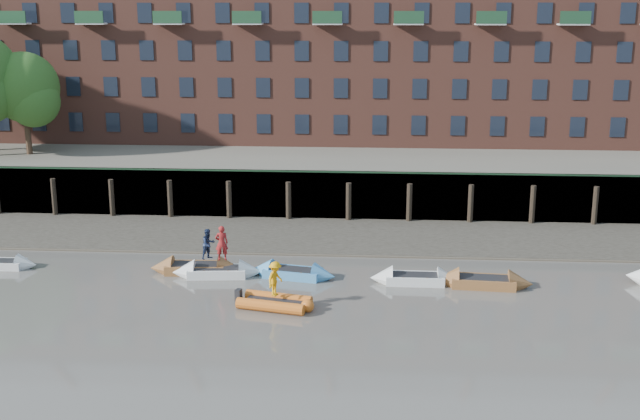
# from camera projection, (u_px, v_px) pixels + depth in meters

# --- Properties ---
(ground) EXTENTS (220.00, 220.00, 0.00)m
(ground) POSITION_uv_depth(u_px,v_px,m) (281.00, 359.00, 32.41)
(ground) COLOR #5C5851
(ground) RESTS_ON ground
(foreshore) EXTENTS (110.00, 8.00, 0.50)m
(foreshore) POSITION_uv_depth(u_px,v_px,m) (314.00, 236.00, 49.82)
(foreshore) COLOR #3D382F
(foreshore) RESTS_ON ground
(mud_band) EXTENTS (110.00, 1.60, 0.10)m
(mud_band) POSITION_uv_depth(u_px,v_px,m) (310.00, 252.00, 46.53)
(mud_band) COLOR #4C4336
(mud_band) RESTS_ON ground
(river_wall) EXTENTS (110.00, 1.23, 3.30)m
(river_wall) POSITION_uv_depth(u_px,v_px,m) (319.00, 195.00, 53.66)
(river_wall) COLOR #2D2A26
(river_wall) RESTS_ON ground
(bank_terrace) EXTENTS (110.00, 28.00, 3.20)m
(bank_terrace) POSITION_uv_depth(u_px,v_px,m) (331.00, 158.00, 66.83)
(bank_terrace) COLOR #5E594D
(bank_terrace) RESTS_ON ground
(apartment_terrace) EXTENTS (80.60, 15.56, 20.98)m
(apartment_terrace) POSITION_uv_depth(u_px,v_px,m) (332.00, 20.00, 65.04)
(apartment_terrace) COLOR brown
(apartment_terrace) RESTS_ON bank_terrace
(rowboat_0) EXTENTS (4.14, 1.22, 1.20)m
(rowboat_0) POSITION_uv_depth(u_px,v_px,m) (0.00, 264.00, 43.70)
(rowboat_0) COLOR silver
(rowboat_0) RESTS_ON ground
(rowboat_2) EXTENTS (4.94, 1.68, 1.41)m
(rowboat_2) POSITION_uv_depth(u_px,v_px,m) (196.00, 268.00, 42.90)
(rowboat_2) COLOR brown
(rowboat_2) RESTS_ON ground
(rowboat_3) EXTENTS (4.84, 1.83, 1.37)m
(rowboat_3) POSITION_uv_depth(u_px,v_px,m) (217.00, 272.00, 42.31)
(rowboat_3) COLOR silver
(rowboat_3) RESTS_ON ground
(rowboat_4) EXTENTS (4.80, 2.26, 1.34)m
(rowboat_4) POSITION_uv_depth(u_px,v_px,m) (293.00, 273.00, 42.16)
(rowboat_4) COLOR #458CC2
(rowboat_4) RESTS_ON ground
(rowboat_5) EXTENTS (4.63, 1.38, 1.34)m
(rowboat_5) POSITION_uv_depth(u_px,v_px,m) (415.00, 279.00, 41.25)
(rowboat_5) COLOR silver
(rowboat_5) RESTS_ON ground
(rowboat_6) EXTENTS (5.05, 1.82, 1.44)m
(rowboat_6) POSITION_uv_depth(u_px,v_px,m) (483.00, 282.00, 40.73)
(rowboat_6) COLOR brown
(rowboat_6) RESTS_ON ground
(rib_tender) EXTENTS (3.72, 2.41, 0.63)m
(rib_tender) POSITION_uv_depth(u_px,v_px,m) (277.00, 302.00, 37.83)
(rib_tender) COLOR #CE621C
(rib_tender) RESTS_ON ground
(person_rower_a) EXTENTS (0.76, 0.58, 1.86)m
(person_rower_a) POSITION_uv_depth(u_px,v_px,m) (222.00, 243.00, 41.86)
(person_rower_a) COLOR maroon
(person_rower_a) RESTS_ON rowboat_3
(person_rower_b) EXTENTS (0.99, 1.00, 1.63)m
(person_rower_b) POSITION_uv_depth(u_px,v_px,m) (208.00, 244.00, 42.07)
(person_rower_b) COLOR #19233F
(person_rower_b) RESTS_ON rowboat_3
(person_rib_crew) EXTENTS (1.00, 1.24, 1.67)m
(person_rib_crew) POSITION_uv_depth(u_px,v_px,m) (275.00, 279.00, 37.66)
(person_rib_crew) COLOR orange
(person_rib_crew) RESTS_ON rib_tender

